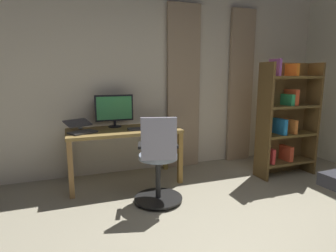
% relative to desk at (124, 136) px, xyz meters
% --- Properties ---
extents(back_room_partition, '(5.84, 0.10, 2.84)m').
position_rel_desk_xyz_m(back_room_partition, '(-0.60, -0.49, 0.78)').
color(back_room_partition, beige).
rests_on(back_room_partition, ground).
extents(curtain_left_panel, '(0.44, 0.06, 2.49)m').
position_rel_desk_xyz_m(curtain_left_panel, '(-2.06, -0.38, 0.60)').
color(curtain_left_panel, tan).
rests_on(curtain_left_panel, ground).
extents(curtain_right_panel, '(0.52, 0.06, 2.49)m').
position_rel_desk_xyz_m(curtain_right_panel, '(-1.02, -0.38, 0.60)').
color(curtain_right_panel, tan).
rests_on(curtain_right_panel, ground).
extents(desk, '(1.47, 0.67, 0.74)m').
position_rel_desk_xyz_m(desk, '(0.00, 0.00, 0.00)').
color(desk, olive).
rests_on(desk, ground).
extents(office_chair, '(0.56, 0.56, 1.02)m').
position_rel_desk_xyz_m(office_chair, '(-0.23, 0.80, -0.16)').
color(office_chair, black).
rests_on(office_chair, ground).
extents(computer_monitor, '(0.52, 0.18, 0.44)m').
position_rel_desk_xyz_m(computer_monitor, '(0.08, -0.22, 0.34)').
color(computer_monitor, black).
rests_on(computer_monitor, desk).
extents(computer_keyboard, '(0.43, 0.13, 0.02)m').
position_rel_desk_xyz_m(computer_keyboard, '(-0.26, 0.10, 0.11)').
color(computer_keyboard, '#333338').
rests_on(computer_keyboard, desk).
extents(laptop, '(0.42, 0.42, 0.15)m').
position_rel_desk_xyz_m(laptop, '(0.55, 0.04, 0.14)').
color(laptop, '#333338').
rests_on(laptop, desk).
extents(computer_mouse, '(0.06, 0.10, 0.04)m').
position_rel_desk_xyz_m(computer_mouse, '(0.54, -0.20, 0.11)').
color(computer_mouse, '#B7BCC1').
rests_on(computer_mouse, desk).
extents(mug_coffee, '(0.13, 0.08, 0.09)m').
position_rel_desk_xyz_m(mug_coffee, '(-0.64, -0.05, 0.14)').
color(mug_coffee, '#3D9951').
rests_on(mug_coffee, desk).
extents(bookshelf, '(0.88, 0.30, 1.66)m').
position_rel_desk_xyz_m(bookshelf, '(-2.25, 0.48, 0.17)').
color(bookshelf, brown).
rests_on(bookshelf, ground).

